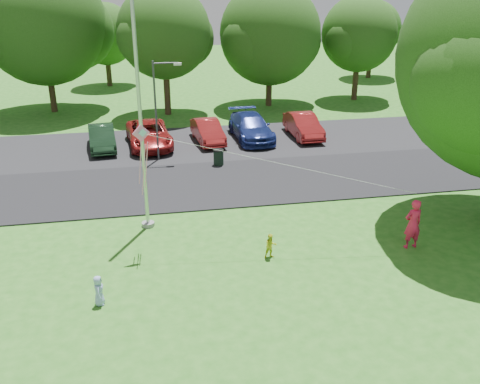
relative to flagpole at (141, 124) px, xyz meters
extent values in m
plane|color=#28691B|center=(3.50, -5.00, -4.17)|extent=(120.00, 120.00, 0.00)
cube|color=black|center=(3.50, 4.00, -4.14)|extent=(60.00, 6.00, 0.06)
cube|color=black|center=(3.50, 10.50, -4.14)|extent=(42.00, 7.00, 0.06)
cylinder|color=#B7BABF|center=(0.00, 0.00, 0.83)|extent=(0.14, 0.14, 10.00)
cylinder|color=gray|center=(0.00, 0.00, -4.09)|extent=(0.50, 0.50, 0.16)
cylinder|color=#3F3F44|center=(0.79, 7.98, -1.54)|extent=(0.10, 0.10, 5.24)
cylinder|color=#3F3F44|center=(1.40, 7.96, 0.95)|extent=(1.23, 0.12, 0.07)
cube|color=silver|center=(2.01, 7.94, 0.89)|extent=(0.40, 0.21, 0.12)
cylinder|color=black|center=(3.81, 6.51, -3.75)|extent=(0.52, 0.52, 0.83)
cylinder|color=black|center=(3.81, 6.51, -3.31)|extent=(0.55, 0.55, 0.05)
sphere|color=#1A3E11|center=(11.40, -3.15, 1.74)|extent=(4.67, 4.67, 4.67)
cylinder|color=#332316|center=(-6.10, 20.24, -2.57)|extent=(0.44, 0.44, 3.19)
sphere|color=#1A3E11|center=(-6.10, 20.24, 2.00)|extent=(8.50, 8.50, 8.50)
sphere|color=#1A3E11|center=(-4.18, 21.09, 1.37)|extent=(5.53, 5.53, 5.53)
sphere|color=#1A3E11|center=(-7.80, 19.17, 1.58)|extent=(5.10, 5.10, 5.10)
cylinder|color=#332316|center=(1.92, 17.90, -2.45)|extent=(0.44, 0.44, 3.43)
sphere|color=#1A3E11|center=(1.92, 17.90, 1.45)|extent=(6.27, 6.27, 6.27)
sphere|color=#1A3E11|center=(3.33, 18.53, 0.98)|extent=(4.07, 4.07, 4.07)
sphere|color=#1A3E11|center=(0.66, 17.12, 1.14)|extent=(3.76, 3.76, 3.76)
cylinder|color=#332316|center=(9.53, 19.17, -2.84)|extent=(0.44, 0.44, 2.66)
sphere|color=#1A3E11|center=(9.53, 19.17, 1.03)|extent=(7.27, 7.27, 7.27)
sphere|color=#1A3E11|center=(11.16, 19.89, 0.49)|extent=(4.72, 4.72, 4.72)
sphere|color=#1A3E11|center=(8.07, 18.26, 0.67)|extent=(4.36, 4.36, 4.36)
cylinder|color=#332316|center=(16.62, 19.89, -2.66)|extent=(0.44, 0.44, 3.02)
sphere|color=#1A3E11|center=(16.62, 19.89, 0.84)|extent=(5.67, 5.67, 5.67)
sphere|color=#1A3E11|center=(17.89, 20.46, 0.41)|extent=(3.68, 3.68, 3.68)
sphere|color=#1A3E11|center=(15.48, 19.18, 0.55)|extent=(3.40, 3.40, 3.40)
cylinder|color=#332316|center=(25.42, 17.25, -2.45)|extent=(0.44, 0.44, 3.42)
sphere|color=#1A3E11|center=(23.67, 16.15, 1.89)|extent=(5.26, 5.26, 5.26)
cylinder|color=#332316|center=(-2.50, 29.00, -2.87)|extent=(0.44, 0.44, 2.60)
sphere|color=#1A3E11|center=(-2.50, 29.00, 0.25)|extent=(5.20, 5.20, 5.20)
sphere|color=#1A3E11|center=(-1.33, 29.52, -0.14)|extent=(3.38, 3.38, 3.38)
sphere|color=#1A3E11|center=(-3.54, 28.35, -0.01)|extent=(3.12, 3.12, 3.12)
cylinder|color=#332316|center=(21.50, 28.50, -2.87)|extent=(0.44, 0.44, 2.60)
sphere|color=#1A3E11|center=(21.50, 28.50, 0.25)|extent=(5.20, 5.20, 5.20)
sphere|color=#1A3E11|center=(22.67, 29.02, -0.14)|extent=(3.38, 3.38, 3.38)
sphere|color=#1A3E11|center=(20.46, 27.85, -0.01)|extent=(3.12, 3.12, 3.12)
imported|color=black|center=(-2.24, 10.39, -3.45)|extent=(1.76, 4.09, 1.31)
imported|color=maroon|center=(0.39, 10.44, -3.41)|extent=(2.73, 5.18, 1.39)
imported|color=maroon|center=(3.79, 10.59, -3.46)|extent=(1.74, 4.04, 1.29)
imported|color=navy|center=(6.41, 10.72, -3.38)|extent=(2.24, 5.09, 1.46)
imported|color=maroon|center=(9.61, 10.59, -3.41)|extent=(1.53, 4.23, 1.39)
imported|color=#E91F4D|center=(9.39, -3.57, -3.22)|extent=(0.74, 0.53, 1.89)
imported|color=#CED121|center=(4.18, -3.36, -3.71)|extent=(0.49, 0.41, 0.91)
imported|color=#95ABE4|center=(-1.60, -5.18, -3.68)|extent=(0.32, 0.48, 0.97)
cube|color=pink|center=(-0.01, -1.91, 0.20)|extent=(0.59, 0.15, 0.60)
cube|color=#8CC6E5|center=(0.04, -1.94, 0.22)|extent=(0.29, 0.08, 0.29)
cylinder|color=white|center=(4.69, -2.74, -0.91)|extent=(9.40, 1.67, 2.23)
cylinder|color=pink|center=(-0.11, -1.91, -0.85)|extent=(0.20, 0.25, 1.59)
cylinder|color=pink|center=(0.09, -1.86, -0.97)|extent=(0.22, 0.42, 1.81)
cylinder|color=pink|center=(-0.01, -1.99, -1.10)|extent=(0.24, 0.61, 2.03)
camera|label=1|loc=(0.05, -19.45, 5.22)|focal=40.00mm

